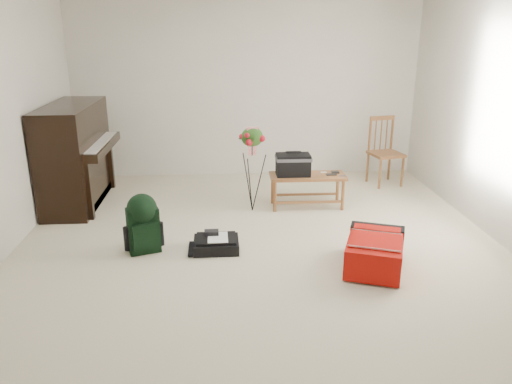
{
  "coord_description": "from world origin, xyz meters",
  "views": [
    {
      "loc": [
        -0.36,
        -4.57,
        2.17
      ],
      "look_at": [
        -0.02,
        0.35,
        0.51
      ],
      "focal_mm": 35.0,
      "sensor_mm": 36.0,
      "label": 1
    }
  ],
  "objects": [
    {
      "name": "bench",
      "position": [
        0.55,
        1.24,
        0.5
      ],
      "size": [
        0.93,
        0.38,
        0.71
      ],
      "rotation": [
        0.0,
        0.0,
        -0.01
      ],
      "color": "brown",
      "rests_on": "floor"
    },
    {
      "name": "green_backpack",
      "position": [
        -1.16,
        0.07,
        0.33
      ],
      "size": [
        0.35,
        0.32,
        0.61
      ],
      "rotation": [
        0.0,
        0.0,
        0.31
      ],
      "color": "black",
      "rests_on": "floor"
    },
    {
      "name": "floor",
      "position": [
        0.0,
        0.0,
        0.0
      ],
      "size": [
        5.0,
        5.5,
        0.01
      ],
      "primitive_type": "cube",
      "color": "beige",
      "rests_on": "ground"
    },
    {
      "name": "black_duffel",
      "position": [
        -0.45,
        0.05,
        0.07
      ],
      "size": [
        0.46,
        0.37,
        0.19
      ],
      "rotation": [
        0.0,
        0.0,
        0.01
      ],
      "color": "black",
      "rests_on": "floor"
    },
    {
      "name": "piano",
      "position": [
        -2.19,
        1.6,
        0.6
      ],
      "size": [
        0.71,
        1.5,
        1.25
      ],
      "color": "black",
      "rests_on": "floor"
    },
    {
      "name": "red_suitcase",
      "position": [
        1.03,
        -0.4,
        0.17
      ],
      "size": [
        0.71,
        0.87,
        0.31
      ],
      "rotation": [
        0.0,
        0.0,
        -0.36
      ],
      "color": "#BE0808",
      "rests_on": "floor"
    },
    {
      "name": "flower_stand",
      "position": [
        -0.01,
        1.16,
        0.52
      ],
      "size": [
        0.38,
        0.38,
        1.07
      ],
      "rotation": [
        0.0,
        0.0,
        0.14
      ],
      "color": "black",
      "rests_on": "floor"
    },
    {
      "name": "wall_back",
      "position": [
        0.0,
        2.75,
        1.25
      ],
      "size": [
        5.0,
        0.04,
        2.5
      ],
      "primitive_type": "cube",
      "color": "beige",
      "rests_on": "floor"
    },
    {
      "name": "dining_chair",
      "position": [
        1.93,
        2.12,
        0.46
      ],
      "size": [
        0.49,
        0.49,
        0.95
      ],
      "rotation": [
        0.0,
        0.0,
        0.22
      ],
      "color": "brown",
      "rests_on": "floor"
    }
  ]
}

